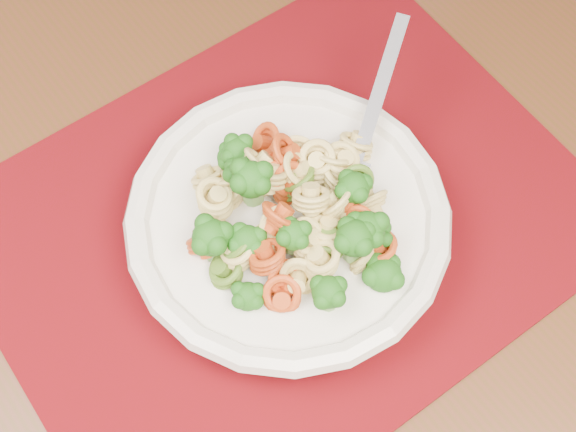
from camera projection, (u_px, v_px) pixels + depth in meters
dining_table at (215, 176)px, 0.78m from camera, size 1.45×0.95×0.74m
placemat at (284, 222)px, 0.65m from camera, size 0.49×0.39×0.00m
pasta_bowl at (288, 222)px, 0.61m from camera, size 0.25×0.25×0.05m
pasta_broccoli_heap at (288, 212)px, 0.60m from camera, size 0.21×0.21×0.06m
fork at (353, 176)px, 0.61m from camera, size 0.17×0.12×0.08m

